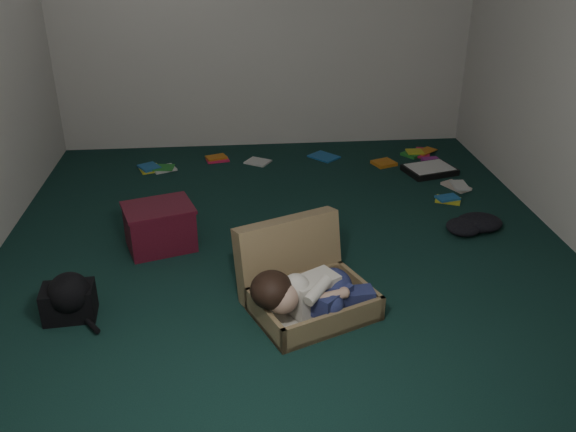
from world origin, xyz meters
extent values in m
plane|color=black|center=(0.00, 0.00, 0.00)|extent=(4.50, 4.50, 0.00)
plane|color=silver|center=(0.00, 2.25, 1.30)|extent=(4.50, 0.00, 4.50)
plane|color=silver|center=(0.00, -2.25, 1.30)|extent=(4.50, 0.00, 4.50)
cube|color=olive|center=(0.09, -0.76, 0.08)|extent=(0.80, 0.70, 0.15)
cube|color=beige|center=(0.09, -0.76, 0.04)|extent=(0.72, 0.62, 0.02)
cube|color=olive|center=(-0.03, -0.47, 0.24)|extent=(0.69, 0.45, 0.49)
cube|color=silver|center=(0.08, -0.78, 0.16)|extent=(0.33, 0.28, 0.21)
sphere|color=tan|center=(-0.10, -0.89, 0.22)|extent=(0.18, 0.18, 0.18)
ellipsoid|color=black|center=(-0.16, -0.86, 0.25)|extent=(0.24, 0.25, 0.21)
ellipsoid|color=navy|center=(0.21, -0.72, 0.16)|extent=(0.22, 0.25, 0.21)
cube|color=navy|center=(0.18, -0.85, 0.15)|extent=(0.26, 0.26, 0.13)
cube|color=navy|center=(0.32, -0.80, 0.13)|extent=(0.24, 0.13, 0.10)
sphere|color=white|center=(0.39, -0.74, 0.11)|extent=(0.10, 0.10, 0.10)
sphere|color=white|center=(0.42, -0.80, 0.10)|extent=(0.10, 0.10, 0.10)
cylinder|color=tan|center=(0.18, -0.88, 0.21)|extent=(0.18, 0.12, 0.06)
cube|color=#4D0F1D|center=(-0.87, 0.15, 0.15)|extent=(0.53, 0.46, 0.29)
cube|color=#4D0F1D|center=(-0.87, 0.15, 0.31)|extent=(0.55, 0.49, 0.02)
cube|color=black|center=(1.43, 1.33, 0.03)|extent=(0.49, 0.42, 0.05)
cube|color=white|center=(1.43, 1.33, 0.06)|extent=(0.44, 0.37, 0.01)
cube|color=gold|center=(-1.11, 1.65, 0.01)|extent=(0.21, 0.16, 0.02)
cube|color=#D21C48|center=(-0.49, 1.82, 0.01)|extent=(0.26, 0.25, 0.02)
cube|color=silver|center=(-0.11, 1.73, 0.01)|extent=(0.21, 0.25, 0.02)
cube|color=#1D5D9E|center=(0.53, 1.81, 0.01)|extent=(0.22, 0.25, 0.02)
cube|color=#C76D17|center=(1.07, 1.57, 0.01)|extent=(0.26, 0.25, 0.02)
cube|color=#227D28|center=(1.40, 1.79, 0.01)|extent=(0.22, 0.18, 0.02)
cube|color=#942588|center=(1.54, 1.55, 0.01)|extent=(0.26, 0.26, 0.02)
cube|color=beige|center=(1.56, 0.98, 0.01)|extent=(0.20, 0.24, 0.02)
cube|color=gold|center=(1.40, 0.71, 0.01)|extent=(0.23, 0.26, 0.02)
cube|color=#D21C48|center=(1.52, 1.82, 0.01)|extent=(0.26, 0.24, 0.02)
cube|color=silver|center=(-0.98, 1.63, 0.01)|extent=(0.23, 0.19, 0.02)
camera|label=1|loc=(-0.33, -3.68, 2.09)|focal=38.00mm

